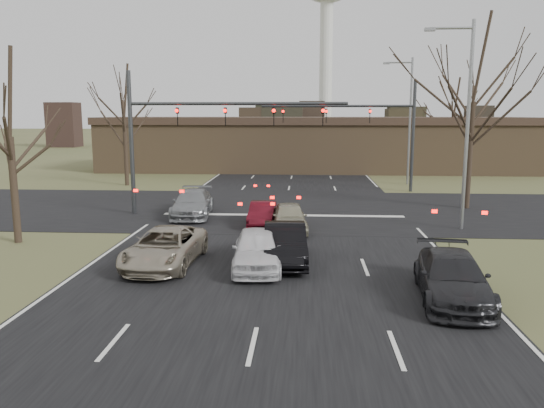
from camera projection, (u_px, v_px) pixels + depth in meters
The scene contains 19 objects.
ground at pixel (265, 293), 17.00m from camera, with size 360.00×360.00×0.00m, color #464E29.
road_main at pixel (297, 153), 76.01m from camera, with size 14.00×300.00×0.02m, color black.
road_cross at pixel (284, 209), 31.75m from camera, with size 200.00×14.00×0.02m, color black.
building at pixel (313, 143), 53.80m from camera, with size 42.40×10.40×5.30m.
mast_arm_near at pixel (189, 124), 29.26m from camera, with size 12.12×0.24×8.00m.
mast_arm_far at pixel (374, 123), 38.39m from camera, with size 11.12×0.24×8.00m.
streetlight_right_near at pixel (464, 115), 25.34m from camera, with size 2.34×0.25×10.00m.
streetlight_right_far at pixel (408, 114), 42.03m from camera, with size 2.34×0.25×10.00m.
tree_right_near at pixel (476, 57), 30.54m from camera, with size 6.90×6.90×11.50m.
tree_left_near at pixel (6, 92), 22.51m from camera, with size 5.10×5.10×8.50m.
tree_left_far at pixel (123, 92), 41.16m from camera, with size 5.70×5.70×9.50m.
tree_right_far at pixel (454, 99), 49.31m from camera, with size 5.40×5.40×9.00m.
car_silver_suv at pixel (165, 247), 19.93m from camera, with size 2.32×5.03×1.40m, color #A89D87.
car_white_sedan at pixel (257, 249), 19.49m from camera, with size 1.75×4.35×1.48m, color white.
car_black_hatch at pixel (285, 244), 20.31m from camera, with size 1.57×4.52×1.49m, color black.
car_charcoal_sedan at pixel (452, 278), 16.21m from camera, with size 2.00×4.91×1.43m, color black.
car_grey_ahead at pixel (192, 203), 29.48m from camera, with size 2.05×5.03×1.46m, color gray.
car_red_ahead at pixel (263, 214), 27.16m from camera, with size 1.26×3.61×1.19m, color #4D0B14.
car_silver_ahead at pixel (289, 217), 25.73m from camera, with size 1.63×4.05×1.38m, color #A4A085.
Camera 1 is at (1.26, -16.23, 5.67)m, focal length 35.00 mm.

